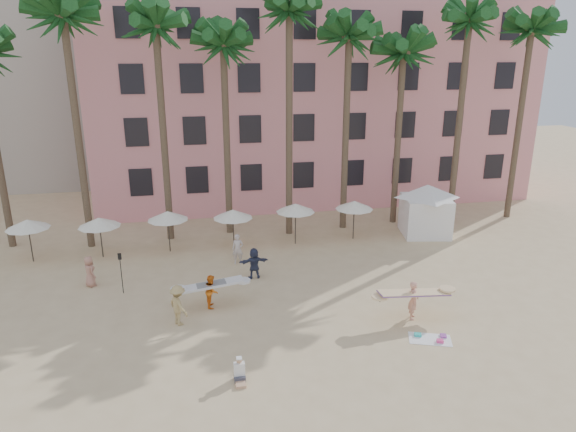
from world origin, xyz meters
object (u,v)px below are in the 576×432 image
(pink_hotel, at_px, (309,100))
(carrier_yellow, at_px, (414,298))
(carrier_white, at_px, (211,290))
(cabana, at_px, (426,205))

(pink_hotel, height_order, carrier_yellow, pink_hotel)
(carrier_white, bearing_deg, carrier_yellow, -18.12)
(cabana, bearing_deg, carrier_white, -152.18)
(cabana, xyz_separation_m, carrier_yellow, (-5.71, -10.85, -1.02))
(carrier_yellow, relative_size, carrier_white, 1.08)
(cabana, bearing_deg, carrier_yellow, -117.78)
(pink_hotel, distance_m, carrier_yellow, 25.29)
(carrier_yellow, bearing_deg, cabana, 62.22)
(pink_hotel, xyz_separation_m, carrier_white, (-9.80, -21.31, -7.10))
(cabana, bearing_deg, pink_hotel, 110.64)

